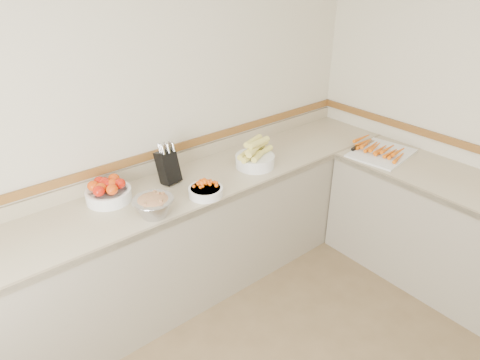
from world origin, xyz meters
TOP-DOWN VIEW (x-y plane):
  - back_wall at (0.00, 2.00)m, footprint 4.00×0.00m
  - counter_back at (0.00, 1.68)m, footprint 4.00×0.65m
  - dishwasher at (1.69, 0.25)m, footprint 0.63×0.60m
  - knife_block at (0.06, 1.80)m, footprint 0.15×0.17m
  - tomato_bowl at (-0.39, 1.83)m, footprint 0.30×0.30m
  - cherry_tomato_bowl at (0.15, 1.47)m, footprint 0.23×0.23m
  - corn_bowl at (0.70, 1.60)m, footprint 0.34×0.30m
  - rhubarb_bowl at (-0.25, 1.47)m, footprint 0.26×0.26m
  - cutting_board at (1.65, 1.13)m, footprint 0.56×0.49m

SIDE VIEW (x-z plane):
  - dishwasher at x=1.69m, z-range 0.01..0.85m
  - counter_back at x=0.00m, z-range -0.09..0.99m
  - cutting_board at x=1.65m, z-range 0.89..0.96m
  - cherry_tomato_bowl at x=0.15m, z-range 0.88..1.01m
  - tomato_bowl at x=-0.39m, z-range 0.89..1.04m
  - rhubarb_bowl at x=-0.25m, z-range 0.90..1.05m
  - corn_bowl at x=0.70m, z-range 0.87..1.09m
  - knife_block at x=0.06m, z-range 0.87..1.18m
  - back_wall at x=0.00m, z-range -0.70..3.30m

